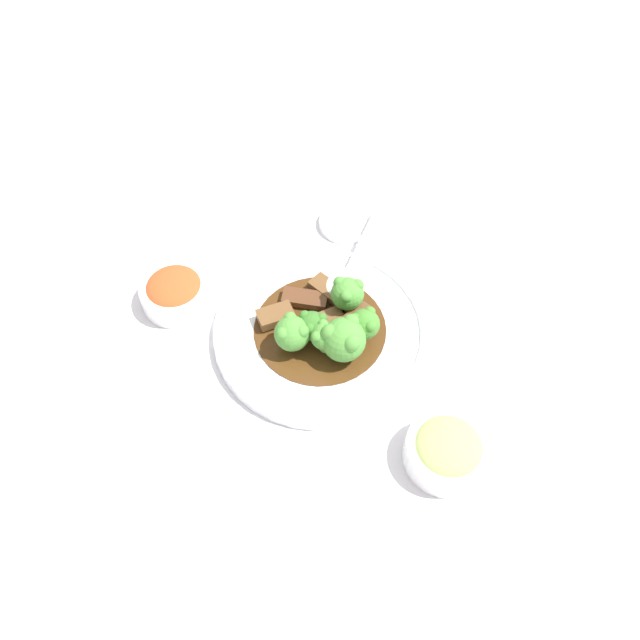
{
  "coord_description": "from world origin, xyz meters",
  "views": [
    {
      "loc": [
        -0.46,
        0.07,
        0.68
      ],
      "look_at": [
        0.0,
        0.0,
        0.03
      ],
      "focal_mm": 35.0,
      "sensor_mm": 36.0,
      "label": 1
    }
  ],
  "objects_px": {
    "broccoli_floret_0": "(292,333)",
    "broccoli_floret_4": "(347,293)",
    "beef_strip_2": "(276,316)",
    "side_bowl_kimchi": "(175,291)",
    "sauce_dish": "(345,222)",
    "beef_strip_1": "(336,326)",
    "beef_strip_4": "(330,291)",
    "broccoli_floret_5": "(344,339)",
    "broccoli_floret_2": "(365,324)",
    "broccoli_floret_3": "(323,336)",
    "serving_spoon": "(343,276)",
    "beef_strip_0": "(356,318)",
    "side_bowl_appetizer": "(447,450)",
    "main_plate": "(320,331)",
    "broccoli_floret_1": "(312,325)",
    "beef_strip_3": "(305,299)"
  },
  "relations": [
    {
      "from": "broccoli_floret_0",
      "to": "broccoli_floret_4",
      "type": "xyz_separation_m",
      "value": [
        0.05,
        -0.08,
        0.0
      ]
    },
    {
      "from": "beef_strip_2",
      "to": "side_bowl_kimchi",
      "type": "bearing_deg",
      "value": 63.39
    },
    {
      "from": "beef_strip_2",
      "to": "sauce_dish",
      "type": "height_order",
      "value": "beef_strip_2"
    },
    {
      "from": "beef_strip_1",
      "to": "beef_strip_4",
      "type": "distance_m",
      "value": 0.06
    },
    {
      "from": "sauce_dish",
      "to": "broccoli_floret_5",
      "type": "bearing_deg",
      "value": 168.79
    },
    {
      "from": "broccoli_floret_2",
      "to": "broccoli_floret_3",
      "type": "xyz_separation_m",
      "value": [
        -0.01,
        0.05,
        0.0
      ]
    },
    {
      "from": "beef_strip_4",
      "to": "serving_spoon",
      "type": "relative_size",
      "value": 0.35
    },
    {
      "from": "beef_strip_0",
      "to": "beef_strip_1",
      "type": "height_order",
      "value": "beef_strip_0"
    },
    {
      "from": "sauce_dish",
      "to": "broccoli_floret_4",
      "type": "bearing_deg",
      "value": 170.08
    },
    {
      "from": "broccoli_floret_4",
      "to": "side_bowl_appetizer",
      "type": "xyz_separation_m",
      "value": [
        -0.22,
        -0.07,
        -0.03
      ]
    },
    {
      "from": "main_plate",
      "to": "side_bowl_appetizer",
      "type": "distance_m",
      "value": 0.23
    },
    {
      "from": "serving_spoon",
      "to": "side_bowl_appetizer",
      "type": "distance_m",
      "value": 0.28
    },
    {
      "from": "main_plate",
      "to": "broccoli_floret_5",
      "type": "bearing_deg",
      "value": -152.89
    },
    {
      "from": "broccoli_floret_1",
      "to": "beef_strip_3",
      "type": "bearing_deg",
      "value": 0.75
    },
    {
      "from": "side_bowl_kimchi",
      "to": "serving_spoon",
      "type": "bearing_deg",
      "value": -93.31
    },
    {
      "from": "main_plate",
      "to": "sauce_dish",
      "type": "bearing_deg",
      "value": -19.79
    },
    {
      "from": "beef_strip_3",
      "to": "beef_strip_4",
      "type": "bearing_deg",
      "value": -80.05
    },
    {
      "from": "main_plate",
      "to": "side_bowl_kimchi",
      "type": "xyz_separation_m",
      "value": [
        0.09,
        0.19,
        0.01
      ]
    },
    {
      "from": "beef_strip_3",
      "to": "broccoli_floret_5",
      "type": "relative_size",
      "value": 1.15
    },
    {
      "from": "broccoli_floret_4",
      "to": "broccoli_floret_5",
      "type": "relative_size",
      "value": 0.9
    },
    {
      "from": "beef_strip_2",
      "to": "broccoli_floret_2",
      "type": "relative_size",
      "value": 1.07
    },
    {
      "from": "side_bowl_appetizer",
      "to": "broccoli_floret_3",
      "type": "bearing_deg",
      "value": 36.12
    },
    {
      "from": "broccoli_floret_3",
      "to": "sauce_dish",
      "type": "distance_m",
      "value": 0.24
    },
    {
      "from": "broccoli_floret_0",
      "to": "broccoli_floret_3",
      "type": "height_order",
      "value": "broccoli_floret_0"
    },
    {
      "from": "beef_strip_3",
      "to": "side_bowl_appetizer",
      "type": "relative_size",
      "value": 0.68
    },
    {
      "from": "broccoli_floret_1",
      "to": "broccoli_floret_3",
      "type": "height_order",
      "value": "broccoli_floret_3"
    },
    {
      "from": "beef_strip_0",
      "to": "broccoli_floret_3",
      "type": "height_order",
      "value": "broccoli_floret_3"
    },
    {
      "from": "broccoli_floret_3",
      "to": "broccoli_floret_2",
      "type": "bearing_deg",
      "value": -78.7
    },
    {
      "from": "beef_strip_2",
      "to": "broccoli_floret_3",
      "type": "height_order",
      "value": "broccoli_floret_3"
    },
    {
      "from": "serving_spoon",
      "to": "sauce_dish",
      "type": "relative_size",
      "value": 2.3
    },
    {
      "from": "broccoli_floret_0",
      "to": "side_bowl_kimchi",
      "type": "height_order",
      "value": "broccoli_floret_0"
    },
    {
      "from": "main_plate",
      "to": "broccoli_floret_5",
      "type": "height_order",
      "value": "broccoli_floret_5"
    },
    {
      "from": "beef_strip_3",
      "to": "side_bowl_kimchi",
      "type": "bearing_deg",
      "value": 76.35
    },
    {
      "from": "beef_strip_4",
      "to": "broccoli_floret_3",
      "type": "bearing_deg",
      "value": 164.56
    },
    {
      "from": "side_bowl_appetizer",
      "to": "main_plate",
      "type": "bearing_deg",
      "value": 30.51
    },
    {
      "from": "broccoli_floret_1",
      "to": "serving_spoon",
      "type": "bearing_deg",
      "value": -32.87
    },
    {
      "from": "broccoli_floret_5",
      "to": "sauce_dish",
      "type": "bearing_deg",
      "value": -11.21
    },
    {
      "from": "broccoli_floret_5",
      "to": "beef_strip_3",
      "type": "bearing_deg",
      "value": 21.98
    },
    {
      "from": "side_bowl_kimchi",
      "to": "sauce_dish",
      "type": "xyz_separation_m",
      "value": [
        0.11,
        -0.25,
        -0.01
      ]
    },
    {
      "from": "beef_strip_3",
      "to": "broccoli_floret_0",
      "type": "relative_size",
      "value": 1.3
    },
    {
      "from": "beef_strip_1",
      "to": "side_bowl_appetizer",
      "type": "bearing_deg",
      "value": -153.37
    },
    {
      "from": "beef_strip_0",
      "to": "broccoli_floret_5",
      "type": "relative_size",
      "value": 0.91
    },
    {
      "from": "broccoli_floret_3",
      "to": "side_bowl_kimchi",
      "type": "distance_m",
      "value": 0.22
    },
    {
      "from": "broccoli_floret_4",
      "to": "broccoli_floret_2",
      "type": "bearing_deg",
      "value": -165.84
    },
    {
      "from": "beef_strip_4",
      "to": "broccoli_floret_3",
      "type": "height_order",
      "value": "broccoli_floret_3"
    },
    {
      "from": "broccoli_floret_4",
      "to": "serving_spoon",
      "type": "distance_m",
      "value": 0.05
    },
    {
      "from": "sauce_dish",
      "to": "serving_spoon",
      "type": "bearing_deg",
      "value": 168.1
    },
    {
      "from": "serving_spoon",
      "to": "side_bowl_appetizer",
      "type": "relative_size",
      "value": 1.89
    },
    {
      "from": "broccoli_floret_4",
      "to": "beef_strip_0",
      "type": "bearing_deg",
      "value": -160.99
    },
    {
      "from": "side_bowl_appetizer",
      "to": "beef_strip_4",
      "type": "bearing_deg",
      "value": 20.6
    }
  ]
}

